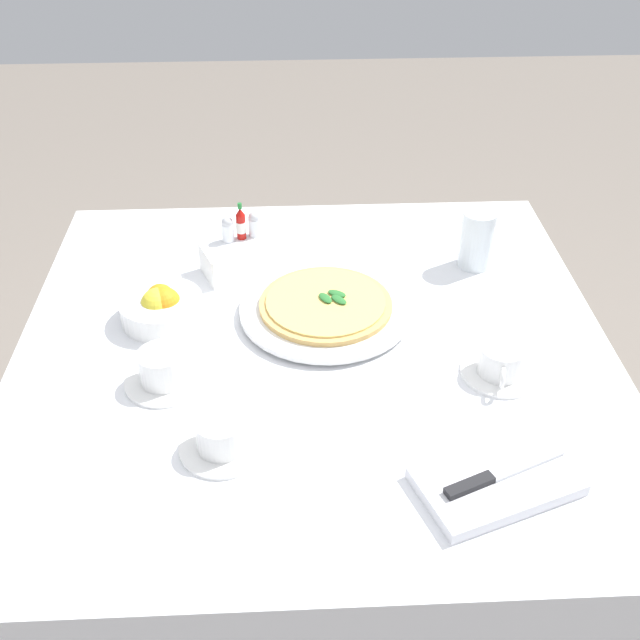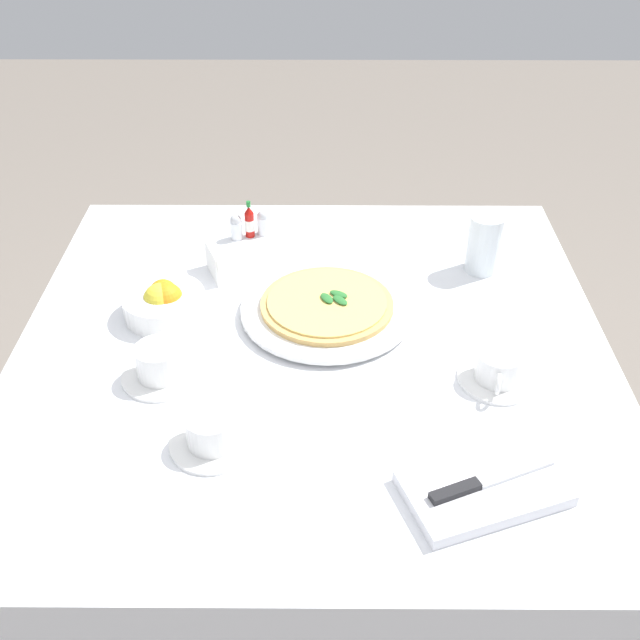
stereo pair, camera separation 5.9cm
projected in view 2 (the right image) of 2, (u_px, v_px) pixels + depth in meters
ground_plane at (315, 598)px, 1.79m from camera, size 8.00×8.00×0.00m
dining_table at (313, 403)px, 1.43m from camera, size 1.04×1.04×0.75m
pizza_plate at (327, 310)px, 1.41m from camera, size 0.32×0.32×0.02m
pizza at (327, 304)px, 1.40m from camera, size 0.24×0.24×0.02m
coffee_cup_right_edge at (212, 432)px, 1.13m from camera, size 0.13×0.13×0.06m
coffee_cup_near_left at (499, 369)px, 1.25m from camera, size 0.13×0.13×0.06m
coffee_cup_center_back at (159, 364)px, 1.26m from camera, size 0.13×0.13×0.06m
water_glass_back_corner at (484, 247)px, 1.52m from camera, size 0.07×0.07×0.12m
napkin_folded at (484, 488)px, 1.07m from camera, size 0.25×0.20×0.02m
dinner_knife at (487, 481)px, 1.06m from camera, size 0.19×0.10×0.01m
citrus_bowl at (164, 302)px, 1.40m from camera, size 0.15×0.15×0.07m
hot_sauce_bottle at (249, 222)px, 1.63m from camera, size 0.02×0.02×0.08m
salt_shaker at (263, 224)px, 1.65m from camera, size 0.03×0.03×0.06m
pepper_shaker at (236, 228)px, 1.63m from camera, size 0.03×0.03×0.06m
menu_card at (212, 263)px, 1.51m from camera, size 0.04×0.09×0.06m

